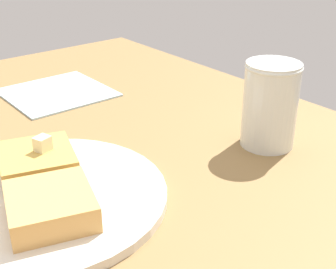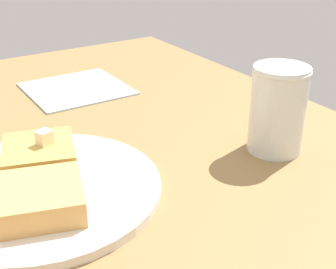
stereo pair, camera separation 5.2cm
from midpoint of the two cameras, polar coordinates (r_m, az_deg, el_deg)
The scene contains 6 objects.
plate at distance 50.57cm, azimuth -12.24°, elevation -6.64°, with size 25.08×25.08×1.01cm.
toast_slice_left at distance 53.58cm, azimuth -12.78°, elevation -2.54°, with size 8.20×7.75×2.61cm, color gold.
toast_slice_middle at distance 45.84cm, azimuth -12.01°, elevation -7.69°, with size 8.20×7.75×2.61cm, color tan.
butter_pat_primary at distance 52.66cm, azimuth -12.13°, elevation -0.42°, with size 1.60×1.44×1.60cm, color beige.
syrup_jar at distance 58.68cm, azimuth 15.68°, elevation 2.40°, with size 6.95×6.95×10.76cm.
napkin at distance 79.14cm, azimuth -9.25°, elevation 5.48°, with size 15.36×15.57×0.30cm, color silver.
Camera 2 is at (40.60, -1.88, 29.27)cm, focal length 50.00 mm.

